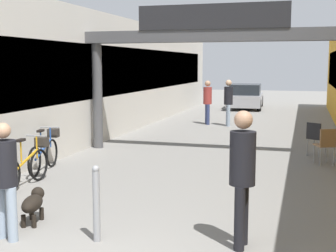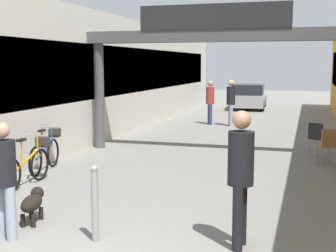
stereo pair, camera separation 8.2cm
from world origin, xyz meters
TOP-DOWN VIEW (x-y plane):
  - storefront_left at (-5.09, 11.00)m, footprint 3.00×26.00m
  - arcade_sign_gateway at (0.00, 8.37)m, footprint 7.40×0.47m
  - pedestrian_with_dog at (-1.53, 1.44)m, footprint 0.43×0.43m
  - pedestrian_companion at (1.62, 2.07)m, footprint 0.36×0.39m
  - pedestrian_carrying_crate at (-0.48, 14.23)m, footprint 0.42×0.42m
  - pedestrian_elderly_walking at (-1.36, 14.49)m, footprint 0.44×0.44m
  - dog_on_leash at (-1.57, 2.16)m, footprint 0.40×0.71m
  - bicycle_orange_third at (-2.89, 4.08)m, footprint 0.46×1.69m
  - bicycle_blue_farthest at (-3.25, 5.32)m, footprint 0.46×1.68m
  - bollard_post_metal at (-0.31, 1.73)m, footprint 0.10×0.10m
  - cafe_chair_wood_nearer at (2.90, 7.75)m, footprint 0.53×0.53m
  - cafe_chair_black_farther at (2.68, 8.86)m, footprint 0.55×0.55m
  - parked_car_silver at (-0.72, 21.81)m, footprint 1.98×4.09m

SIDE VIEW (x-z plane):
  - dog_on_leash at x=-1.57m, z-range 0.06..0.56m
  - bicycle_orange_third at x=-2.89m, z-range -0.05..0.93m
  - bicycle_blue_farthest at x=-3.25m, z-range -0.05..0.93m
  - bollard_post_metal at x=-0.31m, z-range 0.01..1.07m
  - cafe_chair_wood_nearer at x=2.90m, z-range 0.10..0.99m
  - cafe_chair_black_farther at x=2.68m, z-range 0.10..0.99m
  - parked_car_silver at x=-0.72m, z-range -0.02..1.31m
  - pedestrian_with_dog at x=-1.53m, z-range 0.11..1.75m
  - pedestrian_elderly_walking at x=-1.36m, z-range 0.13..1.89m
  - pedestrian_carrying_crate at x=-0.48m, z-range 0.14..1.95m
  - pedestrian_companion at x=1.62m, z-range 0.14..1.97m
  - storefront_left at x=-5.09m, z-range 0.00..3.99m
  - arcade_sign_gateway at x=0.00m, z-range 0.81..4.76m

